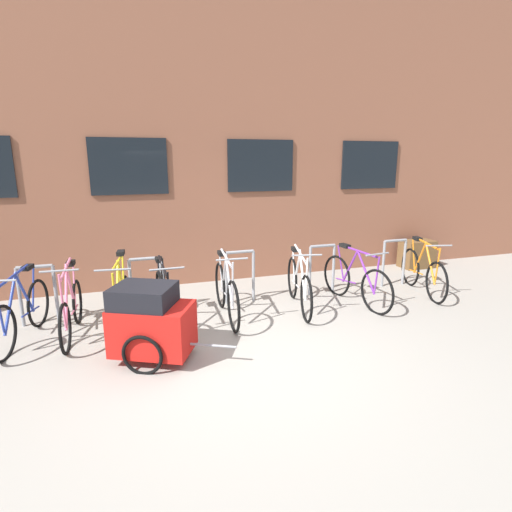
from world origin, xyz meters
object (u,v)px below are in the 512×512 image
object	(u,v)px
bicycle_purple	(356,281)
planter_box	(417,254)
bicycle_blue	(22,313)
bicycle_black	(164,301)
bicycle_silver	(226,292)
bicycle_yellow	(121,304)
bicycle_pink	(71,310)
bike_trailer	(151,322)
bicycle_white	(299,285)
bicycle_orange	(423,272)

from	to	relation	value
bicycle_purple	planter_box	bearing A→B (deg)	32.13
bicycle_blue	planter_box	bearing A→B (deg)	11.18
bicycle_purple	bicycle_black	bearing A→B (deg)	-179.99
planter_box	bicycle_silver	bearing A→B (deg)	-162.12
bicycle_yellow	bicycle_blue	size ratio (longest dim) A/B	0.99
bicycle_purple	bicycle_black	world-z (taller)	bicycle_black
bicycle_purple	bicycle_pink	world-z (taller)	bicycle_pink
bicycle_yellow	bike_trailer	xyz separation A→B (m)	(0.34, -1.04, 0.11)
bicycle_purple	bicycle_white	xyz separation A→B (m)	(-0.97, 0.10, -0.00)
bicycle_silver	bicycle_blue	xyz separation A→B (m)	(-2.74, 0.05, -0.02)
bicycle_pink	bicycle_black	size ratio (longest dim) A/B	0.92
bicycle_yellow	bicycle_orange	distance (m)	5.09
bicycle_purple	planter_box	size ratio (longest dim) A/B	2.45
bicycle_purple	bicycle_orange	size ratio (longest dim) A/B	1.03
planter_box	bicycle_pink	bearing A→B (deg)	-167.56
bicycle_pink	bike_trailer	size ratio (longest dim) A/B	1.14
bike_trailer	bicycle_yellow	bearing A→B (deg)	107.95
planter_box	bicycle_black	bearing A→B (deg)	-164.25
bicycle_silver	bicycle_purple	distance (m)	2.17
bicycle_black	planter_box	xyz separation A→B (m)	(5.61, 1.58, -0.08)
bicycle_silver	bicycle_pink	world-z (taller)	bicycle_pink
bicycle_white	bike_trailer	xyz separation A→B (m)	(-2.36, -1.06, 0.10)
bicycle_purple	bicycle_blue	xyz separation A→B (m)	(-4.91, 0.11, -0.01)
bicycle_silver	bicycle_purple	bearing A→B (deg)	-1.82
bike_trailer	bicycle_pink	bearing A→B (deg)	133.35
bicycle_blue	bicycle_black	bearing A→B (deg)	-3.62
bicycle_purple	bicycle_black	xyz separation A→B (m)	(-3.09, -0.00, -0.01)
bicycle_white	bike_trailer	world-z (taller)	bicycle_white
bicycle_blue	bicycle_orange	world-z (taller)	bicycle_blue
bicycle_silver	bike_trailer	size ratio (longest dim) A/B	1.22
bicycle_purple	bicycle_yellow	distance (m)	3.67
bicycle_yellow	bicycle_white	bearing A→B (deg)	0.39
bicycle_yellow	bicycle_purple	bearing A→B (deg)	-1.32
bicycle_white	bike_trailer	size ratio (longest dim) A/B	1.23
bicycle_yellow	bicycle_black	world-z (taller)	bicycle_yellow
bicycle_orange	bicycle_silver	bearing A→B (deg)	-179.54
bicycle_yellow	bicycle_white	world-z (taller)	bicycle_yellow
bicycle_purple	bicycle_silver	bearing A→B (deg)	178.18
bicycle_pink	bicycle_blue	bearing A→B (deg)	176.29
bicycle_purple	bicycle_yellow	bearing A→B (deg)	178.68
bicycle_yellow	bicycle_black	xyz separation A→B (m)	(0.58, -0.09, 0.00)
bicycle_blue	bicycle_pink	bearing A→B (deg)	-3.71
bicycle_blue	bicycle_pink	xyz separation A→B (m)	(0.60, -0.04, -0.01)
bicycle_black	bicycle_orange	bearing A→B (deg)	1.25
bicycle_blue	bicycle_black	xyz separation A→B (m)	(1.82, -0.11, 0.00)
bicycle_orange	bike_trailer	distance (m)	4.87
bicycle_blue	bicycle_purple	bearing A→B (deg)	-1.34
bicycle_white	bicycle_pink	world-z (taller)	bicycle_pink
bicycle_blue	bicycle_pink	distance (m)	0.60
bicycle_silver	bicycle_pink	bearing A→B (deg)	179.82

